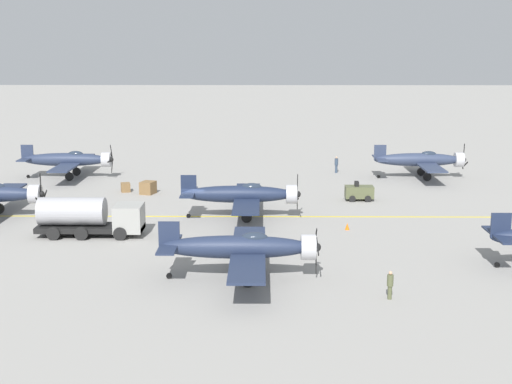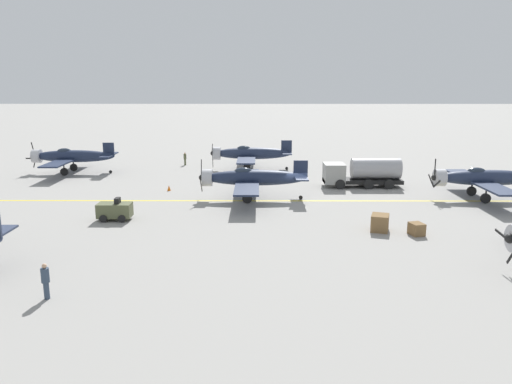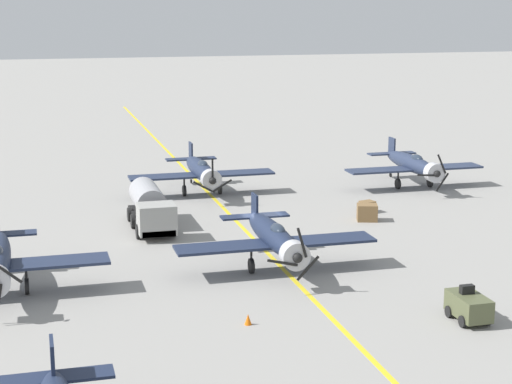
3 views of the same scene
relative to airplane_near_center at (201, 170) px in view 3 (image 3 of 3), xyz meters
name	(u,v)px [view 3 (image 3 of 3)]	position (x,y,z in m)	size (l,w,h in m)	color
ground_plane	(263,249)	(-0.66, 16.87, -2.01)	(400.00, 400.00, 0.00)	gray
taxiway_stripe	(263,248)	(-0.66, 16.87, -2.01)	(0.30, 160.00, 0.01)	yellow
airplane_near_center	(201,170)	(0.00, 0.00, 0.00)	(12.00, 9.98, 3.80)	#222C46
airplane_mid_center	(274,237)	(-0.11, 21.32, 0.00)	(12.00, 9.98, 3.75)	#1D2740
airplane_near_left	(413,164)	(-18.15, 2.02, 0.00)	(12.00, 9.98, 3.66)	#27314B
fuel_tanker	(150,208)	(5.65, 9.96, -0.50)	(2.68, 8.00, 2.98)	black
tow_tractor	(469,306)	(-7.15, 31.96, -1.22)	(1.57, 2.60, 1.79)	#515638
supply_crate_by_tanker	(367,207)	(-10.94, 9.44, -1.58)	(1.04, 0.87, 0.87)	brown
supply_crate_mid_lane	(367,213)	(-9.96, 11.82, -1.41)	(1.45, 1.21, 1.21)	brown
traffic_cone	(248,319)	(3.63, 29.60, -1.74)	(0.36, 0.36, 0.55)	orange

